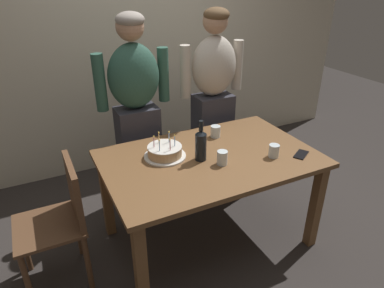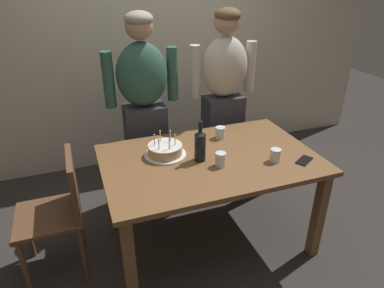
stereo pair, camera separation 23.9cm
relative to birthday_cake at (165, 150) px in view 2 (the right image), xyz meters
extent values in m
plane|color=#332D2B|center=(0.29, -0.14, -0.78)|extent=(10.00, 10.00, 0.00)
cube|color=beige|center=(0.29, 1.41, 0.52)|extent=(5.20, 0.10, 2.60)
cube|color=brown|center=(0.29, -0.14, -0.06)|extent=(1.50, 0.96, 0.03)
cube|color=brown|center=(-0.39, -0.55, -0.43)|extent=(0.07, 0.07, 0.70)
cube|color=brown|center=(0.97, -0.55, -0.43)|extent=(0.07, 0.07, 0.70)
cube|color=brown|center=(-0.39, 0.27, -0.43)|extent=(0.07, 0.07, 0.70)
cube|color=brown|center=(0.97, 0.27, -0.43)|extent=(0.07, 0.07, 0.70)
cylinder|color=white|center=(0.00, 0.00, -0.03)|extent=(0.30, 0.30, 0.01)
cylinder|color=tan|center=(0.00, 0.00, 0.00)|extent=(0.24, 0.24, 0.06)
cylinder|color=silver|center=(0.00, 0.00, 0.04)|extent=(0.24, 0.24, 0.01)
cylinder|color=#93B7DB|center=(0.05, 0.05, 0.08)|extent=(0.01, 0.01, 0.07)
sphere|color=#F9C64C|center=(0.05, 0.05, 0.12)|extent=(0.01, 0.01, 0.01)
cylinder|color=#EAB266|center=(-0.01, 0.07, 0.08)|extent=(0.01, 0.01, 0.07)
sphere|color=#F9C64C|center=(-0.01, 0.07, 0.12)|extent=(0.01, 0.01, 0.01)
cylinder|color=pink|center=(-0.07, 0.02, 0.08)|extent=(0.01, 0.01, 0.07)
sphere|color=#F9C64C|center=(-0.07, 0.02, 0.12)|extent=(0.01, 0.01, 0.01)
cylinder|color=#93B7DB|center=(-0.05, -0.05, 0.08)|extent=(0.01, 0.01, 0.07)
sphere|color=#F9C64C|center=(-0.05, -0.05, 0.12)|extent=(0.01, 0.01, 0.01)
cylinder|color=pink|center=(0.01, -0.07, 0.08)|extent=(0.01, 0.01, 0.07)
sphere|color=#F9C64C|center=(0.01, -0.07, 0.12)|extent=(0.01, 0.01, 0.01)
cylinder|color=#93B7DB|center=(0.07, -0.02, 0.08)|extent=(0.01, 0.01, 0.07)
sphere|color=#F9C64C|center=(0.07, -0.02, 0.12)|extent=(0.01, 0.01, 0.01)
cylinder|color=silver|center=(0.31, -0.27, 0.01)|extent=(0.07, 0.07, 0.10)
cylinder|color=silver|center=(0.69, -0.34, 0.01)|extent=(0.07, 0.07, 0.09)
cylinder|color=silver|center=(0.48, 0.13, 0.01)|extent=(0.08, 0.08, 0.09)
cylinder|color=black|center=(0.21, -0.15, 0.06)|extent=(0.08, 0.08, 0.19)
cone|color=black|center=(0.21, -0.15, 0.17)|extent=(0.08, 0.08, 0.03)
cylinder|color=black|center=(0.21, -0.15, 0.22)|extent=(0.03, 0.03, 0.07)
cube|color=black|center=(0.88, -0.41, -0.04)|extent=(0.16, 0.14, 0.01)
cube|color=#33333D|center=(-0.01, 0.56, -0.32)|extent=(0.34, 0.23, 0.92)
ellipsoid|color=#2D5647|center=(-0.01, 0.56, 0.40)|extent=(0.41, 0.27, 0.52)
sphere|color=tan|center=(-0.01, 0.56, 0.77)|extent=(0.21, 0.21, 0.21)
ellipsoid|color=gray|center=(-0.01, 0.55, 0.82)|extent=(0.21, 0.21, 0.12)
cylinder|color=#2D5647|center=(0.25, 0.59, 0.37)|extent=(0.09, 0.09, 0.44)
cylinder|color=#2D5647|center=(-0.27, 0.59, 0.37)|extent=(0.09, 0.09, 0.44)
cube|color=#33333D|center=(0.71, 0.56, -0.32)|extent=(0.34, 0.23, 0.92)
ellipsoid|color=beige|center=(0.71, 0.56, 0.40)|extent=(0.41, 0.27, 0.52)
sphere|color=tan|center=(0.71, 0.56, 0.77)|extent=(0.21, 0.21, 0.21)
ellipsoid|color=brown|center=(0.71, 0.55, 0.82)|extent=(0.21, 0.21, 0.12)
cylinder|color=beige|center=(0.97, 0.59, 0.37)|extent=(0.09, 0.09, 0.44)
cylinder|color=beige|center=(0.45, 0.59, 0.37)|extent=(0.09, 0.09, 0.44)
cube|color=brown|center=(-0.83, -0.04, -0.32)|extent=(0.42, 0.42, 0.02)
cube|color=brown|center=(-0.64, -0.04, -0.11)|extent=(0.04, 0.40, 0.40)
cylinder|color=brown|center=(-1.01, 0.14, -0.55)|extent=(0.04, 0.04, 0.45)
cylinder|color=brown|center=(-1.01, -0.22, -0.55)|extent=(0.04, 0.04, 0.45)
cylinder|color=brown|center=(-0.65, 0.14, -0.55)|extent=(0.04, 0.04, 0.45)
cylinder|color=brown|center=(-0.65, -0.22, -0.55)|extent=(0.04, 0.04, 0.45)
camera|label=1|loc=(-0.78, -2.00, 1.14)|focal=32.25mm
camera|label=2|loc=(-0.56, -2.09, 1.14)|focal=32.25mm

